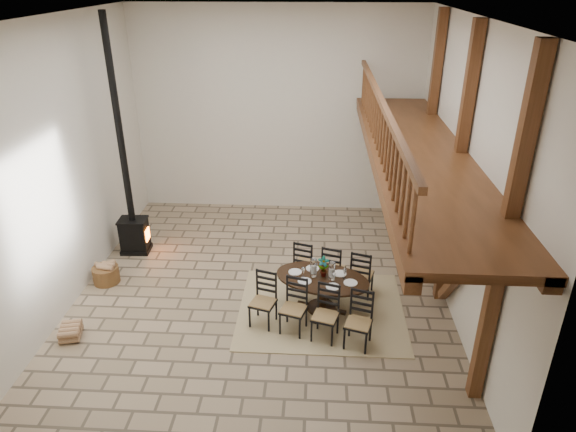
# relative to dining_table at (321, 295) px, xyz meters

# --- Properties ---
(ground) EXTENTS (8.00, 8.00, 0.00)m
(ground) POSITION_rel_dining_table_xyz_m (-1.12, 0.64, -0.37)
(ground) COLOR #9C8468
(ground) RESTS_ON ground
(room_shell) EXTENTS (7.02, 8.02, 5.01)m
(room_shell) POSITION_rel_dining_table_xyz_m (0.07, 0.64, 2.65)
(room_shell) COLOR beige
(room_shell) RESTS_ON ground
(rug) EXTENTS (3.00, 2.50, 0.02)m
(rug) POSITION_rel_dining_table_xyz_m (0.02, 0.08, -0.36)
(rug) COLOR tan
(rug) RESTS_ON ground
(dining_table) EXTENTS (2.28, 2.33, 1.09)m
(dining_table) POSITION_rel_dining_table_xyz_m (0.00, 0.00, 0.00)
(dining_table) COLOR black
(dining_table) RESTS_ON ground
(wood_stove) EXTENTS (0.63, 0.49, 5.00)m
(wood_stove) POSITION_rel_dining_table_xyz_m (-4.08, 2.03, 0.77)
(wood_stove) COLOR black
(wood_stove) RESTS_ON ground
(log_basket) EXTENTS (0.52, 0.52, 0.43)m
(log_basket) POSITION_rel_dining_table_xyz_m (-4.26, 0.77, -0.18)
(log_basket) COLOR brown
(log_basket) RESTS_ON ground
(log_stack) EXTENTS (0.42, 0.51, 0.22)m
(log_stack) POSITION_rel_dining_table_xyz_m (-4.23, -0.94, -0.26)
(log_stack) COLOR tan
(log_stack) RESTS_ON ground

